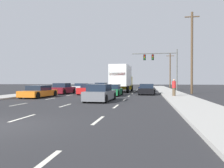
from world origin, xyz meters
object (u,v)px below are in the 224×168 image
object	(u,v)px
box_truck	(122,77)
car_red	(90,89)
car_orange	(39,92)
utility_pole_mid	(192,52)
car_black	(147,90)
car_maroon	(63,89)
car_navy	(102,88)
car_blue	(146,88)
traffic_signal_mast	(158,61)
car_green	(113,91)
car_gray	(100,93)
pedestrian_near_corner	(174,87)
car_silver	(82,88)
utility_pole_far	(170,70)

from	to	relation	value
box_truck	car_red	bearing A→B (deg)	-122.52
car_red	box_truck	bearing A→B (deg)	57.48
car_orange	utility_pole_mid	distance (m)	19.06
car_black	car_maroon	bearing A→B (deg)	-176.83
car_red	car_orange	bearing A→B (deg)	-122.37
car_navy	car_blue	xyz separation A→B (m)	(6.76, 1.25, -0.06)
car_red	traffic_signal_mast	xyz separation A→B (m)	(8.75, 12.24, 4.54)
car_red	car_green	world-z (taller)	car_red
car_gray	car_orange	bearing A→B (deg)	156.78
car_red	pedestrian_near_corner	bearing A→B (deg)	-18.92
car_silver	box_truck	distance (m)	7.53
box_truck	car_black	world-z (taller)	box_truck
box_truck	utility_pole_mid	bearing A→B (deg)	-13.29
car_navy	car_gray	world-z (taller)	car_navy
car_navy	car_orange	bearing A→B (deg)	-105.41
car_red	traffic_signal_mast	world-z (taller)	traffic_signal_mast
car_silver	car_blue	distance (m)	10.22
car_silver	car_navy	xyz separation A→B (m)	(3.44, -0.72, 0.04)
car_silver	car_navy	distance (m)	3.52
car_green	traffic_signal_mast	world-z (taller)	traffic_signal_mast
car_blue	traffic_signal_mast	bearing A→B (deg)	61.20
car_maroon	car_green	world-z (taller)	car_maroon
car_maroon	pedestrian_near_corner	bearing A→B (deg)	-14.97
car_navy	car_black	world-z (taller)	car_navy
car_silver	pedestrian_near_corner	size ratio (longest dim) A/B	2.45
car_gray	car_black	bearing A→B (deg)	68.94
car_blue	pedestrian_near_corner	xyz separation A→B (m)	(2.97, -11.74, 0.44)
utility_pole_mid	pedestrian_near_corner	distance (m)	8.19
car_silver	car_orange	bearing A→B (deg)	-90.58
car_gray	utility_pole_far	world-z (taller)	utility_pole_far
traffic_signal_mast	utility_pole_mid	size ratio (longest dim) A/B	0.74
car_red	car_gray	xyz separation A→B (m)	(3.24, -8.77, 0.02)
car_orange	car_gray	bearing A→B (deg)	-23.22
car_gray	utility_pole_mid	xyz separation A→B (m)	(9.29, 11.78, 4.70)
car_red	utility_pole_mid	bearing A→B (deg)	13.51
car_orange	car_silver	bearing A→B (deg)	89.42
car_silver	car_red	bearing A→B (deg)	-65.92
car_green	utility_pole_mid	world-z (taller)	utility_pole_mid
utility_pole_mid	utility_pole_far	bearing A→B (deg)	91.10
box_truck	utility_pole_mid	xyz separation A→B (m)	(9.22, -2.18, 3.18)
car_silver	pedestrian_near_corner	bearing A→B (deg)	-40.42
box_truck	car_gray	world-z (taller)	box_truck
car_maroon	utility_pole_far	distance (m)	30.62
box_truck	utility_pole_far	distance (m)	22.93
car_orange	car_navy	distance (m)	13.48
car_green	utility_pole_mid	size ratio (longest dim) A/B	0.40
traffic_signal_mast	pedestrian_near_corner	bearing A→B (deg)	-86.76
car_orange	car_blue	distance (m)	17.60
car_maroon	car_green	size ratio (longest dim) A/B	1.03
car_green	car_gray	world-z (taller)	car_gray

